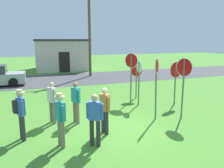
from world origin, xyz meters
The scene contains 16 objects.
ground_plane centered at (0.00, 0.00, 0.00)m, with size 80.00×80.00×0.00m, color #47842D.
street_asphalt centered at (0.00, 11.57, 0.00)m, with size 60.00×6.40×0.01m, color #424247.
building_background centered at (0.31, 18.31, 1.71)m, with size 5.81×5.04×3.40m.
utility_pole centered at (2.23, 12.59, 4.19)m, with size 1.80×0.24×8.02m.
stop_sign_rear_left centered at (2.02, 0.58, 1.71)m, with size 0.44×0.48×2.59m.
stop_sign_leaning_right centered at (2.14, 3.33, 1.82)m, with size 0.44×0.67×2.65m.
stop_sign_leaning_left centered at (4.12, 2.16, 1.54)m, with size 0.83×0.18×2.24m.
stop_sign_center_cluster centered at (3.17, 0.31, 1.78)m, with size 0.24×0.75×2.59m.
stop_sign_tallest centered at (2.78, 3.99, 1.29)m, with size 0.62×0.26×1.92m.
stop_sign_low_front centered at (2.28, 2.66, 1.52)m, with size 0.07×0.61×2.29m.
person_with_sunhat centered at (-2.05, -0.61, 0.98)m, with size 0.32×0.55×1.74m.
person_in_blue centered at (-1.23, 1.27, 0.95)m, with size 0.33×0.54×1.69m.
person_holding_notes centered at (-1.04, -0.91, 0.95)m, with size 0.48×0.39×1.69m.
person_in_teal centered at (-0.46, -0.13, 0.95)m, with size 0.31×0.55×1.69m.
person_on_left centered at (-2.12, 1.60, 0.95)m, with size 0.36×0.52×1.69m.
person_in_dark_shirt centered at (-3.24, 0.33, 1.01)m, with size 0.42×0.55×1.74m.
Camera 1 is at (-2.73, -7.20, 3.33)m, focal length 35.14 mm.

